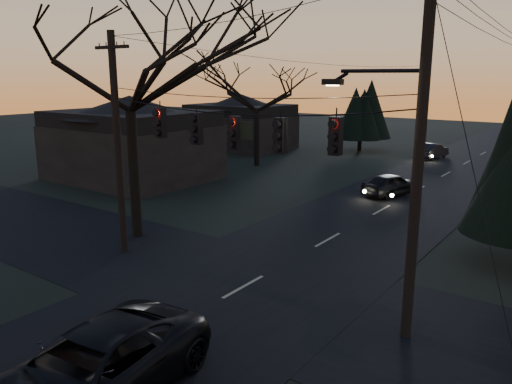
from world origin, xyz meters
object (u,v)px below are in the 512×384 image
Objects in this scene: utility_pole_right at (405,336)px; sedan_oncoming_b at (432,151)px; utility_pole_far_l at (417,148)px; sedan_oncoming_a at (391,185)px; utility_pole_left at (125,251)px; bare_tree_left at (127,57)px; suv_near at (92,370)px.

utility_pole_right is 31.68m from sedan_oncoming_b.
sedan_oncoming_a is (5.20, -20.62, 0.67)m from utility_pole_far_l.
sedan_oncoming_a is at bearing -75.85° from utility_pole_far_l.
utility_pole_right is 2.56× the size of sedan_oncoming_a.
sedan_oncoming_b is at bearing 84.35° from utility_pole_left.
bare_tree_left is 1.92× the size of suv_near.
utility_pole_left is 1.50× the size of suv_near.
bare_tree_left is 13.47m from suv_near.
bare_tree_left is 16.65m from sedan_oncoming_a.
utility_pole_far_l reaches higher than suv_near.
sedan_oncoming_b is (3.02, 30.52, 0.64)m from utility_pole_left.
sedan_oncoming_a is at bearing 65.48° from bare_tree_left.
utility_pole_right is 16.63m from sedan_oncoming_a.
sedan_oncoming_a is at bearing 88.86° from suv_near.
bare_tree_left is (-1.07, 1.62, 7.63)m from utility_pole_left.
utility_pole_right is 14.80m from bare_tree_left.
utility_pole_far_l is 2.05× the size of sedan_oncoming_b.
bare_tree_left is 2.80× the size of sedan_oncoming_b.
utility_pole_left is 30.68m from sedan_oncoming_b.
utility_pole_left is 9.73m from suv_near.
suv_near is at bearing -43.59° from utility_pole_left.
utility_pole_right is 0.92× the size of bare_tree_left.
sedan_oncoming_a is at bearing 112.28° from utility_pole_right.
bare_tree_left is at bearing 128.40° from suv_near.
suv_near is at bearing 114.03° from sedan_oncoming_a.
suv_near is (7.02, -42.68, 0.79)m from utility_pole_far_l.
suv_near is at bearing -80.66° from utility_pole_far_l.
suv_near is 1.46× the size of sedan_oncoming_b.
bare_tree_left is at bearing 172.64° from utility_pole_right.
suv_near is at bearing 104.16° from sedan_oncoming_b.
suv_near is 22.14m from sedan_oncoming_a.
utility_pole_left is 36.00m from utility_pole_far_l.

